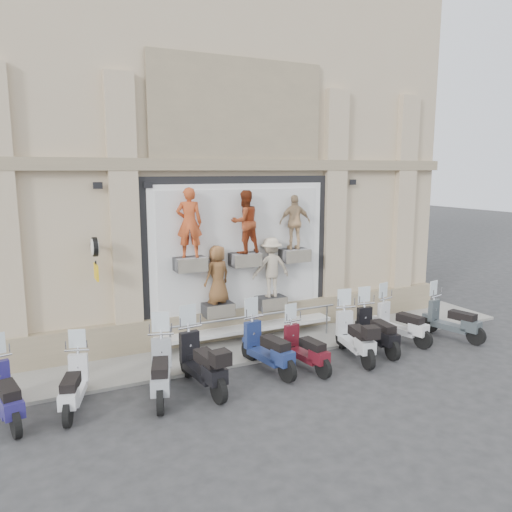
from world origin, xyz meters
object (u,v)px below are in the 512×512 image
(scooter_c, at_px, (160,360))
(guard_rail, at_px, (254,331))
(scooter_j, at_px, (453,312))
(scooter_a, at_px, (5,383))
(scooter_b, at_px, (73,375))
(scooter_h, at_px, (377,322))
(scooter_d, at_px, (202,351))
(scooter_g, at_px, (355,327))
(scooter_f, at_px, (306,339))
(scooter_i, at_px, (401,315))
(scooter_e, at_px, (268,338))
(clock_sign_bracket, at_px, (95,253))

(scooter_c, bearing_deg, guard_rail, 47.57)
(guard_rail, relative_size, scooter_j, 2.63)
(scooter_a, relative_size, scooter_b, 1.07)
(scooter_b, height_order, scooter_h, scooter_h)
(scooter_d, distance_m, scooter_g, 4.08)
(scooter_f, bearing_deg, scooter_d, 172.74)
(scooter_i, bearing_deg, scooter_b, 168.21)
(scooter_d, xyz_separation_m, scooter_e, (1.72, 0.25, -0.04))
(scooter_b, bearing_deg, scooter_d, 12.23)
(scooter_g, bearing_deg, scooter_j, 11.25)
(scooter_b, relative_size, scooter_g, 0.90)
(guard_rail, height_order, scooter_g, scooter_g)
(clock_sign_bracket, distance_m, scooter_b, 3.02)
(scooter_i, xyz_separation_m, scooter_j, (1.50, -0.41, -0.00))
(scooter_g, bearing_deg, scooter_d, -168.65)
(scooter_g, relative_size, scooter_j, 1.06)
(scooter_f, bearing_deg, scooter_g, -5.23)
(guard_rail, height_order, scooter_i, scooter_i)
(scooter_h, xyz_separation_m, scooter_i, (1.06, 0.25, -0.01))
(scooter_d, xyz_separation_m, scooter_g, (4.08, 0.03, -0.04))
(scooter_c, distance_m, scooter_i, 6.90)
(clock_sign_bracket, xyz_separation_m, scooter_b, (-0.82, -2.06, -2.06))
(scooter_g, bearing_deg, scooter_c, -168.60)
(scooter_c, bearing_deg, scooter_g, 17.35)
(clock_sign_bracket, height_order, scooter_a, clock_sign_bracket)
(scooter_f, bearing_deg, guard_rail, 98.17)
(scooter_d, relative_size, scooter_g, 1.05)
(scooter_j, bearing_deg, scooter_a, 164.39)
(scooter_g, distance_m, scooter_j, 3.40)
(scooter_c, bearing_deg, clock_sign_bracket, 128.03)
(scooter_g, bearing_deg, scooter_f, -167.35)
(clock_sign_bracket, relative_size, scooter_h, 0.52)
(clock_sign_bracket, bearing_deg, scooter_f, -27.32)
(scooter_a, relative_size, scooter_h, 0.99)
(scooter_b, relative_size, scooter_h, 0.93)
(scooter_g, xyz_separation_m, scooter_h, (0.85, 0.18, -0.03))
(clock_sign_bracket, bearing_deg, scooter_d, -51.63)
(scooter_b, relative_size, scooter_c, 0.89)
(scooter_c, bearing_deg, scooter_a, -168.26)
(scooter_a, bearing_deg, scooter_c, -16.64)
(scooter_e, bearing_deg, scooter_d, 178.72)
(clock_sign_bracket, height_order, scooter_j, clock_sign_bracket)
(clock_sign_bracket, xyz_separation_m, scooter_d, (1.78, -2.25, -1.94))
(scooter_b, height_order, scooter_c, scooter_c)
(scooter_b, height_order, scooter_g, scooter_g)
(clock_sign_bracket, distance_m, scooter_d, 3.46)
(scooter_d, bearing_deg, scooter_j, -5.43)
(scooter_c, xyz_separation_m, scooter_d, (0.91, 0.01, 0.03))
(scooter_i, height_order, scooter_j, scooter_i)
(scooter_d, distance_m, scooter_e, 1.74)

